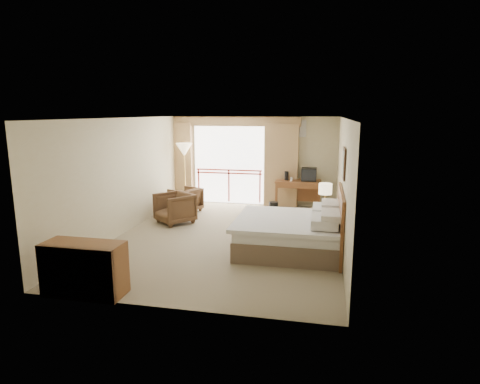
% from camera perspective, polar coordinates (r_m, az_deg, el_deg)
% --- Properties ---
extents(floor, '(7.00, 7.00, 0.00)m').
position_cam_1_polar(floor, '(9.29, -1.71, -6.41)').
color(floor, '#80755B').
rests_on(floor, ground).
extents(ceiling, '(7.00, 7.00, 0.00)m').
position_cam_1_polar(ceiling, '(8.85, -1.81, 10.47)').
color(ceiling, white).
rests_on(ceiling, wall_back).
extents(wall_back, '(5.00, 0.00, 5.00)m').
position_cam_1_polar(wall_back, '(12.37, 2.05, 4.44)').
color(wall_back, '#C5B98F').
rests_on(wall_back, ground).
extents(wall_front, '(5.00, 0.00, 5.00)m').
position_cam_1_polar(wall_front, '(5.71, -10.02, -3.88)').
color(wall_front, '#C5B98F').
rests_on(wall_front, ground).
extents(wall_left, '(0.00, 7.00, 7.00)m').
position_cam_1_polar(wall_left, '(9.86, -16.04, 2.24)').
color(wall_left, '#C5B98F').
rests_on(wall_left, ground).
extents(wall_right, '(0.00, 7.00, 7.00)m').
position_cam_1_polar(wall_right, '(8.74, 14.39, 1.22)').
color(wall_right, '#C5B98F').
rests_on(wall_right, ground).
extents(balcony_door, '(2.40, 0.00, 2.40)m').
position_cam_1_polar(balcony_door, '(12.53, -1.59, 3.84)').
color(balcony_door, white).
rests_on(balcony_door, wall_back).
extents(balcony_railing, '(2.09, 0.03, 1.02)m').
position_cam_1_polar(balcony_railing, '(12.57, -1.60, 2.07)').
color(balcony_railing, '#AC240E').
rests_on(balcony_railing, wall_back).
extents(curtain_left, '(1.00, 0.26, 2.50)m').
position_cam_1_polar(curtain_left, '(12.88, -8.90, 4.14)').
color(curtain_left, '#927049').
rests_on(curtain_left, wall_back).
extents(curtain_right, '(1.00, 0.26, 2.50)m').
position_cam_1_polar(curtain_right, '(12.12, 5.89, 3.77)').
color(curtain_right, '#927049').
rests_on(curtain_right, wall_back).
extents(valance, '(4.40, 0.22, 0.28)m').
position_cam_1_polar(valance, '(12.33, -1.73, 10.01)').
color(valance, '#927049').
rests_on(valance, wall_back).
extents(hvac_vent, '(0.50, 0.04, 0.50)m').
position_cam_1_polar(hvac_vent, '(12.11, 8.20, 8.93)').
color(hvac_vent, silver).
rests_on(hvac_vent, wall_back).
extents(bed, '(2.13, 2.06, 0.97)m').
position_cam_1_polar(bed, '(8.39, 7.34, -5.77)').
color(bed, brown).
rests_on(bed, floor).
extents(headboard, '(0.06, 2.10, 1.30)m').
position_cam_1_polar(headboard, '(8.30, 14.05, -4.24)').
color(headboard, brown).
rests_on(headboard, wall_right).
extents(framed_art, '(0.04, 0.72, 0.60)m').
position_cam_1_polar(framed_art, '(8.07, 14.54, 3.99)').
color(framed_art, black).
rests_on(framed_art, wall_right).
extents(nightstand, '(0.49, 0.57, 0.65)m').
position_cam_1_polar(nightstand, '(9.61, 11.86, -4.04)').
color(nightstand, brown).
rests_on(nightstand, floor).
extents(table_lamp, '(0.31, 0.31, 0.54)m').
position_cam_1_polar(table_lamp, '(9.49, 12.04, 0.38)').
color(table_lamp, tan).
rests_on(table_lamp, nightstand).
extents(phone, '(0.21, 0.18, 0.09)m').
position_cam_1_polar(phone, '(9.37, 11.64, -2.10)').
color(phone, black).
rests_on(phone, nightstand).
extents(desk, '(1.32, 0.64, 0.86)m').
position_cam_1_polar(desk, '(11.91, 8.29, 0.76)').
color(desk, brown).
rests_on(desk, floor).
extents(tv, '(0.43, 0.34, 0.39)m').
position_cam_1_polar(tv, '(11.77, 9.78, 2.48)').
color(tv, black).
rests_on(tv, desk).
extents(coffee_maker, '(0.14, 0.14, 0.27)m').
position_cam_1_polar(coffee_maker, '(11.83, 6.63, 2.30)').
color(coffee_maker, black).
rests_on(coffee_maker, desk).
extents(cup, '(0.08, 0.08, 0.10)m').
position_cam_1_polar(cup, '(11.78, 7.32, 1.84)').
color(cup, white).
rests_on(cup, desk).
extents(wastebasket, '(0.34, 0.34, 0.32)m').
position_cam_1_polar(wastebasket, '(11.43, 4.78, -2.22)').
color(wastebasket, black).
rests_on(wastebasket, floor).
extents(armchair_far, '(1.01, 1.00, 0.70)m').
position_cam_1_polar(armchair_far, '(11.73, -7.70, -2.74)').
color(armchair_far, '#422A17').
rests_on(armchair_far, floor).
extents(armchair_near, '(1.20, 1.20, 0.78)m').
position_cam_1_polar(armchair_near, '(10.58, -9.21, -4.35)').
color(armchair_near, '#422A17').
rests_on(armchair_near, floor).
extents(side_table, '(0.52, 0.52, 0.56)m').
position_cam_1_polar(side_table, '(11.00, -8.87, -1.66)').
color(side_table, black).
rests_on(side_table, floor).
extents(book, '(0.22, 0.27, 0.02)m').
position_cam_1_polar(book, '(10.96, -8.90, -0.73)').
color(book, white).
rests_on(book, side_table).
extents(floor_lamp, '(0.49, 0.49, 1.91)m').
position_cam_1_polar(floor_lamp, '(12.23, -7.94, 5.65)').
color(floor_lamp, tan).
rests_on(floor_lamp, floor).
extents(dresser, '(1.26, 0.54, 0.84)m').
position_cam_1_polar(dresser, '(6.83, -21.29, -10.14)').
color(dresser, brown).
rests_on(dresser, floor).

